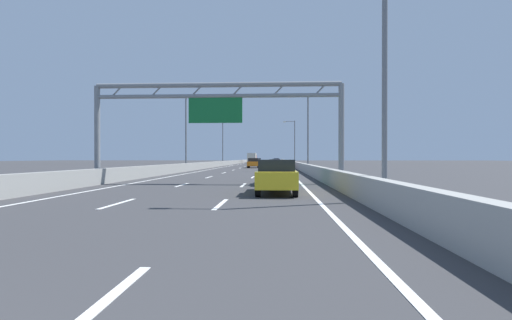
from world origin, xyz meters
name	(u,v)px	position (x,y,z in m)	size (l,w,h in m)	color
ground_plane	(262,164)	(0.00, 100.00, 0.00)	(260.00, 260.00, 0.00)	#38383A
lane_dash_left_1	(118,204)	(-1.80, 12.50, 0.01)	(0.16, 3.00, 0.01)	white
lane_dash_left_2	(182,185)	(-1.80, 21.50, 0.01)	(0.16, 3.00, 0.01)	white
lane_dash_left_3	(209,177)	(-1.80, 30.50, 0.01)	(0.16, 3.00, 0.01)	white
lane_dash_left_4	(224,173)	(-1.80, 39.50, 0.01)	(0.16, 3.00, 0.01)	white
lane_dash_left_5	(233,170)	(-1.80, 48.50, 0.01)	(0.16, 3.00, 0.01)	white
lane_dash_left_6	(240,168)	(-1.80, 57.50, 0.01)	(0.16, 3.00, 0.01)	white
lane_dash_left_7	(245,167)	(-1.80, 66.50, 0.01)	(0.16, 3.00, 0.01)	white
lane_dash_left_8	(248,166)	(-1.80, 75.50, 0.01)	(0.16, 3.00, 0.01)	white
lane_dash_left_9	(251,165)	(-1.80, 84.50, 0.01)	(0.16, 3.00, 0.01)	white
lane_dash_left_10	(254,164)	(-1.80, 93.50, 0.01)	(0.16, 3.00, 0.01)	white
lane_dash_left_11	(256,164)	(-1.80, 102.50, 0.01)	(0.16, 3.00, 0.01)	white
lane_dash_left_12	(257,163)	(-1.80, 111.50, 0.01)	(0.16, 3.00, 0.01)	white
lane_dash_left_13	(259,163)	(-1.80, 120.50, 0.01)	(0.16, 3.00, 0.01)	white
lane_dash_left_14	(260,162)	(-1.80, 129.50, 0.01)	(0.16, 3.00, 0.01)	white
lane_dash_left_15	(261,162)	(-1.80, 138.50, 0.01)	(0.16, 3.00, 0.01)	white
lane_dash_left_16	(262,162)	(-1.80, 147.50, 0.01)	(0.16, 3.00, 0.01)	white
lane_dash_left_17	(263,162)	(-1.80, 156.50, 0.01)	(0.16, 3.00, 0.01)	white
lane_dash_right_0	(97,309)	(1.80, 3.50, 0.01)	(0.16, 3.00, 0.01)	white
lane_dash_right_1	(221,204)	(1.80, 12.50, 0.01)	(0.16, 3.00, 0.01)	white
lane_dash_right_2	(243,185)	(1.80, 21.50, 0.01)	(0.16, 3.00, 0.01)	white
lane_dash_right_3	(253,177)	(1.80, 30.50, 0.01)	(0.16, 3.00, 0.01)	white
lane_dash_right_4	(258,173)	(1.80, 39.50, 0.01)	(0.16, 3.00, 0.01)	white
lane_dash_right_5	(261,170)	(1.80, 48.50, 0.01)	(0.16, 3.00, 0.01)	white
lane_dash_right_6	(263,168)	(1.80, 57.50, 0.01)	(0.16, 3.00, 0.01)	white
lane_dash_right_7	(265,167)	(1.80, 66.50, 0.01)	(0.16, 3.00, 0.01)	white
lane_dash_right_8	(266,166)	(1.80, 75.50, 0.01)	(0.16, 3.00, 0.01)	white
lane_dash_right_9	(267,165)	(1.80, 84.50, 0.01)	(0.16, 3.00, 0.01)	white
lane_dash_right_10	(268,164)	(1.80, 93.50, 0.01)	(0.16, 3.00, 0.01)	white
lane_dash_right_11	(269,164)	(1.80, 102.50, 0.01)	(0.16, 3.00, 0.01)	white
lane_dash_right_12	(269,163)	(1.80, 111.50, 0.01)	(0.16, 3.00, 0.01)	white
lane_dash_right_13	(270,163)	(1.80, 120.50, 0.01)	(0.16, 3.00, 0.01)	white
lane_dash_right_14	(270,162)	(1.80, 129.50, 0.01)	(0.16, 3.00, 0.01)	white
lane_dash_right_15	(271,162)	(1.80, 138.50, 0.01)	(0.16, 3.00, 0.01)	white
lane_dash_right_16	(271,162)	(1.80, 147.50, 0.01)	(0.16, 3.00, 0.01)	white
lane_dash_right_17	(271,162)	(1.80, 156.50, 0.01)	(0.16, 3.00, 0.01)	white
edge_line_left	(238,165)	(-5.25, 88.00, 0.01)	(0.16, 176.00, 0.01)	white
edge_line_right	(282,165)	(5.25, 88.00, 0.01)	(0.16, 176.00, 0.01)	white
barrier_left	(240,162)	(-6.90, 110.00, 0.47)	(0.45, 220.00, 0.95)	#9E9E99
barrier_right	(287,162)	(6.90, 110.00, 0.47)	(0.45, 220.00, 0.95)	#9E9E99
sign_gantry	(217,107)	(-0.01, 23.33, 4.83)	(15.87, 0.36, 6.36)	gray
streetlamp_right_near	(378,55)	(7.47, 13.80, 5.40)	(2.58, 0.28, 9.50)	slate
streetlamp_left_mid	(188,128)	(-7.47, 47.13, 5.40)	(2.58, 0.28, 9.50)	slate
streetlamp_right_mid	(306,127)	(7.47, 47.13, 5.40)	(2.58, 0.28, 9.50)	slate
streetlamp_left_far	(224,140)	(-7.47, 80.46, 5.40)	(2.58, 0.28, 9.50)	slate
streetlamp_right_far	(294,140)	(7.47, 80.46, 5.40)	(2.58, 0.28, 9.50)	slate
blue_car	(276,160)	(3.84, 127.41, 0.74)	(1.84, 4.65, 1.42)	#2347AD
silver_car	(276,162)	(3.75, 81.25, 0.72)	(1.87, 4.20, 1.37)	#A8ADB2
yellow_car	(276,176)	(3.72, 16.66, 0.78)	(1.74, 4.62, 1.52)	yellow
red_car	(275,164)	(3.53, 54.41, 0.72)	(1.74, 4.13, 1.40)	red
orange_car	(254,163)	(0.15, 59.91, 0.78)	(1.82, 4.41, 1.56)	orange
green_car	(277,171)	(3.76, 22.68, 0.77)	(1.78, 4.23, 1.48)	#1E7A38
black_car	(257,162)	(-0.01, 72.54, 0.76)	(1.85, 4.11, 1.51)	black
box_truck	(252,158)	(-3.52, 114.60, 1.65)	(2.48, 8.27, 3.00)	#B21E19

